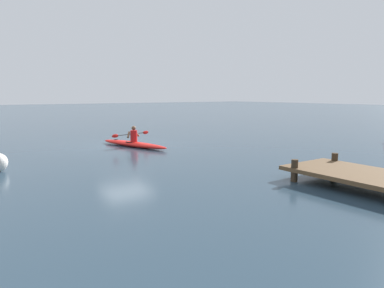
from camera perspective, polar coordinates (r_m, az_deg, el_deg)
The scene contains 3 objects.
ground_plane at distance 18.30m, azimuth -10.65°, elevation -0.18°, with size 160.00×160.00×0.00m, color #283D4C.
kayak at distance 17.69m, azimuth -9.39°, elevation -0.01°, with size 1.82×4.45×0.25m.
kayaker at distance 17.62m, azimuth -9.39°, elevation 1.47°, with size 2.29×0.71×0.77m.
Camera 1 is at (7.48, 16.50, 2.56)m, focal length 33.20 mm.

